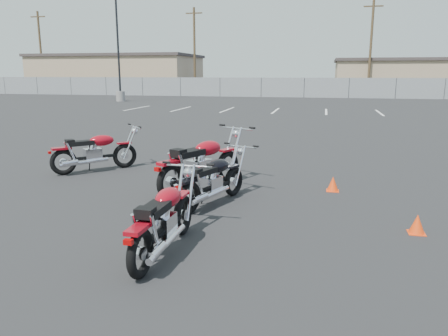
% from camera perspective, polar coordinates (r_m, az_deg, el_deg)
% --- Properties ---
extents(ground, '(120.00, 120.00, 0.00)m').
position_cam_1_polar(ground, '(7.21, -2.62, -5.97)').
color(ground, black).
rests_on(ground, ground).
extents(motorcycle_front_red, '(1.76, 1.77, 1.03)m').
position_cam_1_polar(motorcycle_front_red, '(10.59, -16.55, 2.06)').
color(motorcycle_front_red, black).
rests_on(motorcycle_front_red, ground).
extents(motorcycle_second_black, '(1.08, 1.91, 0.95)m').
position_cam_1_polar(motorcycle_second_black, '(7.59, -1.44, -1.63)').
color(motorcycle_second_black, black).
rests_on(motorcycle_second_black, ground).
extents(motorcycle_third_red, '(1.49, 2.33, 1.18)m').
position_cam_1_polar(motorcycle_third_red, '(8.46, -2.97, 0.53)').
color(motorcycle_third_red, black).
rests_on(motorcycle_third_red, ground).
extents(motorcycle_rear_red, '(0.79, 2.04, 1.00)m').
position_cam_1_polar(motorcycle_rear_red, '(5.58, -7.83, -6.71)').
color(motorcycle_rear_red, black).
rests_on(motorcycle_rear_red, ground).
extents(training_cone_near, '(0.24, 0.24, 0.29)m').
position_cam_1_polar(training_cone_near, '(8.78, 14.03, -2.01)').
color(training_cone_near, '#FF400D').
rests_on(training_cone_near, ground).
extents(training_cone_far, '(0.24, 0.24, 0.28)m').
position_cam_1_polar(training_cone_far, '(6.90, 23.92, -6.70)').
color(training_cone_far, '#FF400D').
rests_on(training_cone_far, ground).
extents(light_pole_west, '(0.80, 0.70, 11.42)m').
position_cam_1_polar(light_pole_west, '(36.47, -13.57, 13.28)').
color(light_pole_west, gray).
rests_on(light_pole_west, ground).
extents(chainlink_fence, '(80.06, 0.06, 1.80)m').
position_cam_1_polar(chainlink_fence, '(41.66, 10.43, 10.28)').
color(chainlink_fence, slate).
rests_on(chainlink_fence, ground).
extents(tan_building_west, '(18.40, 10.40, 4.30)m').
position_cam_1_polar(tan_building_west, '(54.13, -13.64, 11.91)').
color(tan_building_west, tan).
rests_on(tan_building_west, ground).
extents(tan_building_east, '(14.40, 9.40, 3.70)m').
position_cam_1_polar(tan_building_east, '(51.25, 22.39, 11.00)').
color(tan_building_east, tan).
rests_on(tan_building_east, ground).
extents(utility_pole_a, '(1.80, 0.24, 9.00)m').
position_cam_1_polar(utility_pole_a, '(55.66, -22.82, 13.92)').
color(utility_pole_a, '#41311E').
rests_on(utility_pole_a, ground).
extents(utility_pole_b, '(1.80, 0.24, 9.00)m').
position_cam_1_polar(utility_pole_b, '(48.67, -3.88, 15.19)').
color(utility_pole_b, '#41311E').
rests_on(utility_pole_b, ground).
extents(utility_pole_c, '(1.80, 0.24, 9.00)m').
position_cam_1_polar(utility_pole_c, '(45.85, 18.62, 14.77)').
color(utility_pole_c, '#41311E').
rests_on(utility_pole_c, ground).
extents(parking_line_stripes, '(15.12, 4.00, 0.01)m').
position_cam_1_polar(parking_line_stripes, '(27.04, 3.55, 7.54)').
color(parking_line_stripes, silver).
rests_on(parking_line_stripes, ground).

